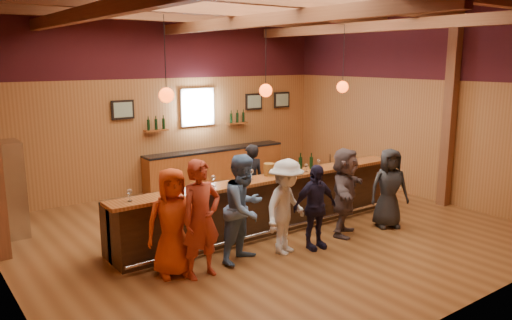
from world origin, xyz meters
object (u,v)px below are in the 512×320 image
(bar_counter, at_px, (261,203))
(customer_white, at_px, (286,207))
(customer_navy, at_px, (315,207))
(bottle_a, at_px, (300,163))
(back_bar_cabinet, at_px, (216,166))
(customer_brown, at_px, (345,192))
(bartender, at_px, (251,180))
(ice_bucket, at_px, (269,169))
(customer_redvest, at_px, (201,219))
(stainless_fridge, at_px, (3,190))
(customer_orange, at_px, (173,222))
(customer_dark, at_px, (389,188))
(customer_denim, at_px, (244,208))

(bar_counter, relative_size, customer_white, 3.84)
(customer_navy, relative_size, bottle_a, 4.33)
(back_bar_cabinet, distance_m, customer_navy, 5.06)
(customer_navy, height_order, customer_brown, customer_brown)
(customer_brown, height_order, bottle_a, customer_brown)
(bar_counter, distance_m, back_bar_cabinet, 3.76)
(bartender, height_order, ice_bucket, bartender)
(customer_redvest, distance_m, customer_white, 1.62)
(stainless_fridge, height_order, customer_orange, stainless_fridge)
(customer_navy, height_order, bartender, bartender)
(stainless_fridge, bearing_deg, customer_navy, -41.96)
(customer_brown, xyz_separation_m, bartender, (-0.73, 1.98, -0.07))
(back_bar_cabinet, height_order, customer_brown, customer_brown)
(bar_counter, bearing_deg, customer_navy, -84.42)
(customer_dark, bearing_deg, customer_white, -155.28)
(customer_orange, height_order, customer_navy, customer_orange)
(customer_white, xyz_separation_m, customer_dark, (2.51, -0.14, -0.03))
(customer_denim, distance_m, customer_dark, 3.27)
(back_bar_cabinet, xyz_separation_m, bottle_a, (-0.38, -3.79, 0.77))
(bartender, bearing_deg, customer_denim, 63.34)
(customer_denim, distance_m, bottle_a, 2.18)
(customer_redvest, bearing_deg, customer_navy, -7.11)
(bar_counter, xyz_separation_m, ice_bucket, (0.02, -0.22, 0.70))
(ice_bucket, bearing_deg, bottle_a, -0.11)
(stainless_fridge, bearing_deg, customer_denim, -50.20)
(stainless_fridge, bearing_deg, bottle_a, -28.52)
(back_bar_cabinet, bearing_deg, bottle_a, -95.78)
(customer_redvest, distance_m, ice_bucket, 2.30)
(customer_brown, xyz_separation_m, ice_bucket, (-1.03, 0.98, 0.39))
(customer_brown, distance_m, bottle_a, 1.09)
(bartender, bearing_deg, customer_orange, 43.94)
(back_bar_cabinet, height_order, customer_white, customer_white)
(customer_white, bearing_deg, customer_dark, -23.48)
(stainless_fridge, height_order, ice_bucket, stainless_fridge)
(customer_denim, height_order, customer_white, customer_denim)
(bar_counter, xyz_separation_m, customer_navy, (0.13, -1.37, 0.23))
(customer_orange, xyz_separation_m, ice_bucket, (2.37, 0.69, 0.38))
(customer_redvest, bearing_deg, back_bar_cabinet, 53.25)
(customer_redvest, relative_size, customer_brown, 1.09)
(customer_navy, relative_size, customer_brown, 0.90)
(customer_orange, relative_size, bartender, 1.09)
(back_bar_cabinet, height_order, bartender, bartender)
(bar_counter, bearing_deg, customer_dark, -33.62)
(customer_denim, bearing_deg, bottle_a, 4.86)
(customer_dark, xyz_separation_m, ice_bucket, (-2.07, 1.17, 0.44))
(customer_white, height_order, customer_brown, customer_brown)
(ice_bucket, bearing_deg, bartender, 73.28)
(customer_redvest, bearing_deg, customer_dark, -5.30)
(stainless_fridge, relative_size, ice_bucket, 7.87)
(customer_navy, bearing_deg, customer_white, 173.93)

